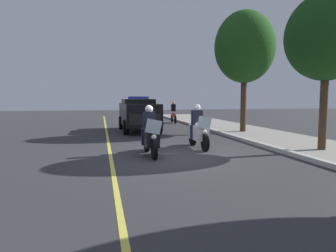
# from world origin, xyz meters

# --- Properties ---
(ground_plane) EXTENTS (80.00, 80.00, 0.00)m
(ground_plane) POSITION_xyz_m (0.00, 0.00, 0.00)
(ground_plane) COLOR #333335
(curb_strip) EXTENTS (48.00, 0.24, 0.15)m
(curb_strip) POSITION_xyz_m (0.00, 3.85, 0.07)
(curb_strip) COLOR #B7B5AD
(curb_strip) RESTS_ON ground
(sidewalk_strip) EXTENTS (48.00, 3.60, 0.10)m
(sidewalk_strip) POSITION_xyz_m (0.00, 5.75, 0.05)
(sidewalk_strip) COLOR gray
(sidewalk_strip) RESTS_ON ground
(lane_stripe_center) EXTENTS (48.00, 0.12, 0.01)m
(lane_stripe_center) POSITION_xyz_m (0.00, -2.19, 0.00)
(lane_stripe_center) COLOR #E0D14C
(lane_stripe_center) RESTS_ON ground
(police_motorcycle_lead_left) EXTENTS (2.14, 0.56, 1.72)m
(police_motorcycle_lead_left) POSITION_xyz_m (-0.47, -0.85, 0.70)
(police_motorcycle_lead_left) COLOR black
(police_motorcycle_lead_left) RESTS_ON ground
(police_motorcycle_lead_right) EXTENTS (2.14, 0.56, 1.72)m
(police_motorcycle_lead_right) POSITION_xyz_m (-1.52, 1.23, 0.70)
(police_motorcycle_lead_right) COLOR black
(police_motorcycle_lead_right) RESTS_ON ground
(police_suv) EXTENTS (4.93, 2.14, 2.05)m
(police_suv) POSITION_xyz_m (-8.10, -0.32, 1.07)
(police_suv) COLOR black
(police_suv) RESTS_ON ground
(cyclist_background) EXTENTS (1.76, 0.32, 1.69)m
(cyclist_background) POSITION_xyz_m (-13.28, 3.04, 0.84)
(cyclist_background) COLOR black
(cyclist_background) RESTS_ON ground
(tree_mid_block) EXTENTS (2.87, 2.87, 5.55)m
(tree_mid_block) POSITION_xyz_m (0.29, 5.33, 4.09)
(tree_mid_block) COLOR #42301E
(tree_mid_block) RESTS_ON sidewalk_strip
(tree_far_back) EXTENTS (3.30, 3.30, 6.61)m
(tree_far_back) POSITION_xyz_m (-5.88, 5.27, 4.73)
(tree_far_back) COLOR #42301E
(tree_far_back) RESTS_ON sidewalk_strip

